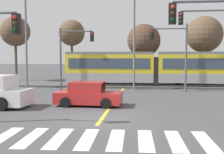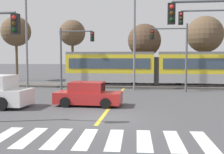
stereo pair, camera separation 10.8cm
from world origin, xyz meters
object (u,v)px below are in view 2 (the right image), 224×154
at_px(street_lamp_west, 29,36).
at_px(street_lamp_centre, 137,30).
at_px(light_rail_tram, 156,67).
at_px(traffic_light_near_right, 224,39).
at_px(traffic_light_far_right, 174,47).
at_px(traffic_light_mid_right, 220,37).
at_px(bare_tree_east, 144,41).
at_px(bare_tree_far_west, 16,32).
at_px(sedan_crossing, 88,95).
at_px(bare_tree_far_east, 205,35).
at_px(bare_tree_west, 72,33).
at_px(traffic_light_far_left, 72,49).

distance_m(street_lamp_west, street_lamp_centre, 10.58).
xyz_separation_m(light_rail_tram, street_lamp_west, (-12.45, -2.89, 3.10)).
distance_m(traffic_light_near_right, traffic_light_far_right, 12.91).
distance_m(traffic_light_mid_right, traffic_light_far_right, 5.82).
bearing_deg(traffic_light_far_right, bare_tree_east, 109.70).
distance_m(traffic_light_near_right, bare_tree_far_west, 29.48).
xyz_separation_m(traffic_light_far_right, street_lamp_centre, (-3.33, 0.64, 1.65)).
xyz_separation_m(sedan_crossing, bare_tree_far_east, (10.18, 15.94, 4.94)).
bearing_deg(sedan_crossing, traffic_light_near_right, -35.08).
distance_m(street_lamp_west, bare_tree_far_west, 9.35).
bearing_deg(traffic_light_near_right, light_rail_tram, 97.94).
distance_m(light_rail_tram, bare_tree_far_east, 7.77).
bearing_deg(traffic_light_mid_right, bare_tree_far_west, 147.09).
distance_m(bare_tree_west, bare_tree_east, 9.29).
height_order(street_lamp_west, bare_tree_east, street_lamp_west).
height_order(street_lamp_centre, bare_tree_far_west, street_lamp_centre).
bearing_deg(street_lamp_centre, traffic_light_far_left, -175.21).
relative_size(traffic_light_near_right, traffic_light_far_left, 1.00).
height_order(traffic_light_far_right, bare_tree_west, bare_tree_west).
bearing_deg(bare_tree_east, street_lamp_west, -149.45).
distance_m(sedan_crossing, traffic_light_near_right, 9.07).
bearing_deg(traffic_light_near_right, street_lamp_west, 136.83).
height_order(traffic_light_far_right, bare_tree_far_west, bare_tree_far_west).
relative_size(light_rail_tram, traffic_light_mid_right, 2.74).
xyz_separation_m(traffic_light_far_right, traffic_light_far_left, (-9.29, 0.14, -0.10)).
relative_size(street_lamp_centre, bare_tree_far_west, 1.21).
xyz_separation_m(street_lamp_centre, bare_tree_east, (0.61, 6.94, -0.62)).
height_order(bare_tree_west, bare_tree_east, bare_tree_west).
distance_m(traffic_light_far_left, bare_tree_far_east, 15.62).
bearing_deg(bare_tree_far_east, street_lamp_west, -158.90).
height_order(traffic_light_near_right, traffic_light_far_right, traffic_light_far_right).
bearing_deg(sedan_crossing, light_rail_tram, 68.77).
bearing_deg(light_rail_tram, street_lamp_centre, -120.29).
bearing_deg(traffic_light_far_right, street_lamp_centre, 169.06).
bearing_deg(traffic_light_far_right, traffic_light_far_left, 179.11).
relative_size(sedan_crossing, street_lamp_west, 0.47).
bearing_deg(traffic_light_mid_right, traffic_light_near_right, -102.39).
height_order(sedan_crossing, bare_tree_west, bare_tree_west).
bearing_deg(bare_tree_far_east, sedan_crossing, -122.56).
bearing_deg(bare_tree_west, street_lamp_centre, -45.86).
relative_size(traffic_light_mid_right, bare_tree_west, 0.87).
bearing_deg(traffic_light_near_right, bare_tree_east, 100.02).
relative_size(street_lamp_centre, bare_tree_far_east, 1.28).
bearing_deg(traffic_light_mid_right, traffic_light_far_left, 155.84).
height_order(traffic_light_mid_right, street_lamp_west, street_lamp_west).
bearing_deg(traffic_light_mid_right, bare_tree_west, 134.67).
bearing_deg(bare_tree_east, traffic_light_far_right, -70.30).
xyz_separation_m(traffic_light_near_right, bare_tree_east, (-3.62, 20.47, 1.09)).
bearing_deg(bare_tree_far_west, traffic_light_near_right, -47.46).
bearing_deg(traffic_light_far_right, light_rail_tram, 110.33).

